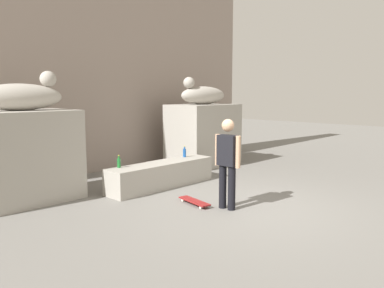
# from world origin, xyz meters

# --- Properties ---
(ground_plane) EXTENTS (40.00, 40.00, 0.00)m
(ground_plane) POSITION_xyz_m (0.00, 0.00, 0.00)
(ground_plane) COLOR slate
(facade_wall) EXTENTS (11.75, 0.60, 6.85)m
(facade_wall) POSITION_xyz_m (0.00, 5.05, 3.43)
(facade_wall) COLOR gray
(facade_wall) RESTS_ON ground_plane
(pedestal_left) EXTENTS (2.00, 1.32, 1.80)m
(pedestal_left) POSITION_xyz_m (-2.66, 3.31, 0.90)
(pedestal_left) COLOR #A39E93
(pedestal_left) RESTS_ON ground_plane
(pedestal_right) EXTENTS (2.00, 1.32, 1.80)m
(pedestal_right) POSITION_xyz_m (2.66, 3.31, 0.90)
(pedestal_right) COLOR #A39E93
(pedestal_right) RESTS_ON ground_plane
(statue_reclining_left) EXTENTS (1.68, 0.85, 0.78)m
(statue_reclining_left) POSITION_xyz_m (-2.62, 3.31, 2.08)
(statue_reclining_left) COLOR #AEA89D
(statue_reclining_left) RESTS_ON pedestal_left
(statue_reclining_right) EXTENTS (1.65, 0.73, 0.78)m
(statue_reclining_right) POSITION_xyz_m (2.62, 3.32, 2.08)
(statue_reclining_right) COLOR #AEA89D
(statue_reclining_right) RESTS_ON pedestal_right
(ledge_block) EXTENTS (2.77, 0.63, 0.57)m
(ledge_block) POSITION_xyz_m (0.00, 2.21, 0.28)
(ledge_block) COLOR #A39E93
(ledge_block) RESTS_ON ground_plane
(skater) EXTENTS (0.23, 0.54, 1.67)m
(skater) POSITION_xyz_m (-0.31, 0.07, 0.92)
(skater) COLOR black
(skater) RESTS_ON ground_plane
(skateboard) EXTENTS (0.35, 0.82, 0.08)m
(skateboard) POSITION_xyz_m (-0.52, 0.70, 0.06)
(skateboard) COLOR maroon
(skateboard) RESTS_ON ground_plane
(bottle_green) EXTENTS (0.07, 0.07, 0.27)m
(bottle_green) POSITION_xyz_m (-1.04, 2.40, 0.67)
(bottle_green) COLOR #1E722D
(bottle_green) RESTS_ON ledge_block
(bottle_blue) EXTENTS (0.08, 0.08, 0.28)m
(bottle_blue) POSITION_xyz_m (0.88, 2.35, 0.68)
(bottle_blue) COLOR #194C99
(bottle_blue) RESTS_ON ledge_block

